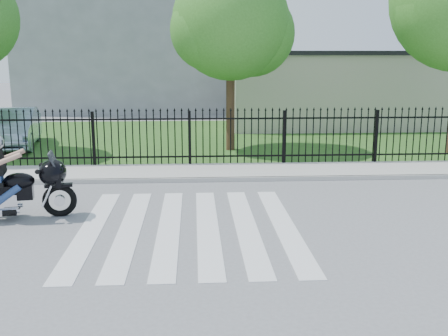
{
  "coord_description": "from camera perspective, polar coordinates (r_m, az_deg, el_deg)",
  "views": [
    {
      "loc": [
        0.14,
        -10.38,
        3.5
      ],
      "look_at": [
        0.81,
        1.19,
        1.0
      ],
      "focal_mm": 42.0,
      "sensor_mm": 36.0,
      "label": 1
    }
  ],
  "objects": [
    {
      "name": "curb",
      "position": [
        14.79,
        -3.76,
        -1.31
      ],
      "size": [
        40.0,
        0.12,
        0.12
      ],
      "primitive_type": "cube",
      "color": "#ADAAA3",
      "rests_on": "ground"
    },
    {
      "name": "iron_fence",
      "position": [
        16.58,
        -3.76,
        3.14
      ],
      "size": [
        26.0,
        0.04,
        1.8
      ],
      "color": "black",
      "rests_on": "ground"
    },
    {
      "name": "building_low_roof",
      "position": [
        27.26,
        11.52,
        12.14
      ],
      "size": [
        10.2,
        6.2,
        0.2
      ],
      "primitive_type": "cube",
      "color": "black",
      "rests_on": "building_low"
    },
    {
      "name": "parked_car",
      "position": [
        21.71,
        -21.92,
        4.06
      ],
      "size": [
        2.33,
        4.75,
        1.5
      ],
      "primitive_type": "imported",
      "rotation": [
        0.0,
        0.0,
        0.17
      ],
      "color": "#9AB1C2",
      "rests_on": "grass_strip"
    },
    {
      "name": "building_tall",
      "position": [
        36.6,
        -8.56,
        15.95
      ],
      "size": [
        15.0,
        10.0,
        12.0
      ],
      "primitive_type": "cube",
      "color": "#97999F",
      "rests_on": "ground"
    },
    {
      "name": "grass_strip",
      "position": [
        22.65,
        -3.63,
        3.28
      ],
      "size": [
        40.0,
        12.0,
        0.02
      ],
      "primitive_type": "cube",
      "color": "#28501B",
      "rests_on": "ground"
    },
    {
      "name": "building_low",
      "position": [
        27.31,
        11.36,
        8.26
      ],
      "size": [
        10.0,
        6.0,
        3.5
      ],
      "primitive_type": "cube",
      "color": "#B6B098",
      "rests_on": "ground"
    },
    {
      "name": "sidewalk",
      "position": [
        15.76,
        -3.74,
        -0.46
      ],
      "size": [
        40.0,
        2.0,
        0.12
      ],
      "primitive_type": "cube",
      "color": "#ADAAA3",
      "rests_on": "ground"
    },
    {
      "name": "ground",
      "position": [
        10.95,
        -3.89,
        -6.48
      ],
      "size": [
        120.0,
        120.0,
        0.0
      ],
      "primitive_type": "plane",
      "color": "slate",
      "rests_on": "ground"
    },
    {
      "name": "tree_mid",
      "position": [
        19.46,
        0.73,
        15.6
      ],
      "size": [
        4.2,
        4.2,
        6.78
      ],
      "color": "#382316",
      "rests_on": "ground"
    },
    {
      "name": "crosswalk",
      "position": [
        10.95,
        -3.89,
        -6.46
      ],
      "size": [
        5.0,
        5.5,
        0.01
      ],
      "primitive_type": null,
      "color": "silver",
      "rests_on": "ground"
    },
    {
      "name": "motorcycle_rider",
      "position": [
        12.21,
        -22.91,
        -1.68
      ],
      "size": [
        2.86,
        1.21,
        1.9
      ],
      "rotation": [
        0.0,
        0.0,
        0.16
      ],
      "color": "black",
      "rests_on": "ground"
    }
  ]
}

